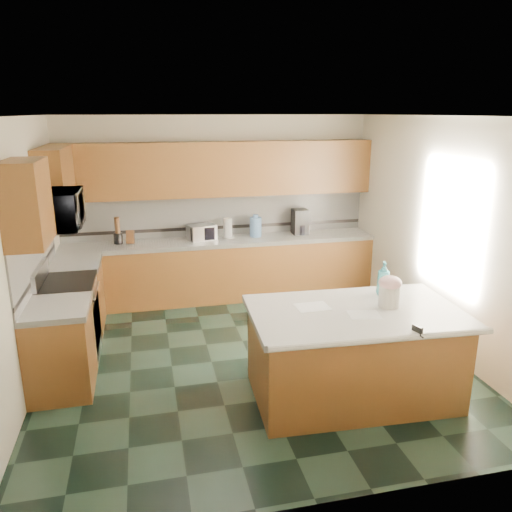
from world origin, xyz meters
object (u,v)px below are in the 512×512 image
object	(u,v)px
island_base	(353,356)
treat_jar	(389,296)
coffee_maker	(300,222)
knife_block	(130,237)
island_top	(355,313)
soap_bottle_island	(383,278)
toaster_oven	(202,232)

from	to	relation	value
island_base	treat_jar	xyz separation A→B (m)	(0.35, 0.02, 0.59)
coffee_maker	knife_block	bearing A→B (deg)	-178.45
island_top	soap_bottle_island	size ratio (longest dim) A/B	5.66
island_top	treat_jar	xyz separation A→B (m)	(0.35, 0.02, 0.13)
coffee_maker	island_base	bearing A→B (deg)	-96.93
coffee_maker	treat_jar	bearing A→B (deg)	-90.45
island_top	toaster_oven	distance (m)	3.24
knife_block	treat_jar	bearing A→B (deg)	-39.94
treat_jar	coffee_maker	world-z (taller)	coffee_maker
island_top	toaster_oven	bearing A→B (deg)	112.56
island_base	knife_block	bearing A→B (deg)	127.60
island_top	treat_jar	bearing A→B (deg)	5.14
island_base	treat_jar	distance (m)	0.69
toaster_oven	coffee_maker	bearing A→B (deg)	-15.98
knife_block	coffee_maker	size ratio (longest dim) A/B	0.50
island_base	island_top	xyz separation A→B (m)	(0.00, 0.00, 0.46)
soap_bottle_island	coffee_maker	distance (m)	2.75
island_base	island_top	world-z (taller)	island_top
island_base	soap_bottle_island	size ratio (longest dim) A/B	5.38
knife_block	coffee_maker	distance (m)	2.55
treat_jar	toaster_oven	xyz separation A→B (m)	(-1.45, 3.03, 0.01)
treat_jar	soap_bottle_island	world-z (taller)	soap_bottle_island
knife_block	toaster_oven	bearing A→B (deg)	10.75
soap_bottle_island	toaster_oven	world-z (taller)	soap_bottle_island
soap_bottle_island	toaster_oven	bearing A→B (deg)	137.08
island_top	island_base	bearing A→B (deg)	0.00
treat_jar	toaster_oven	world-z (taller)	toaster_oven
island_top	coffee_maker	world-z (taller)	coffee_maker
soap_bottle_island	coffee_maker	xyz separation A→B (m)	(-0.02, 2.75, 0.01)
treat_jar	coffee_maker	bearing A→B (deg)	86.24
island_top	soap_bottle_island	xyz separation A→B (m)	(0.44, 0.32, 0.21)
treat_jar	coffee_maker	size ratio (longest dim) A/B	0.55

